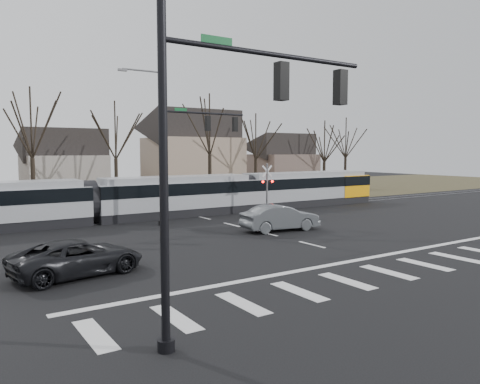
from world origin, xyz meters
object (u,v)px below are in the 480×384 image
tram (175,194)px  suv (78,257)px  rail_crossing_signal (267,191)px  sedan (280,218)px

tram → suv: (-10.62, -13.48, -0.93)m
suv → tram: bearing=-48.6°
tram → rail_crossing_signal: bearing=-26.7°
tram → rail_crossing_signal: (6.37, -3.21, 0.23)m
suv → rail_crossing_signal: (16.99, 10.27, 1.16)m
tram → suv: tram is taller
tram → sedan: 9.98m
sedan → rail_crossing_signal: bearing=-22.9°
suv → rail_crossing_signal: bearing=-69.2°
tram → sedan: bearing=-74.3°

